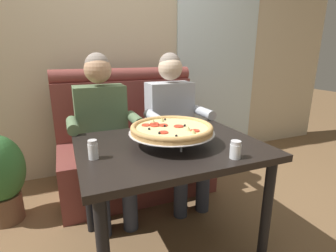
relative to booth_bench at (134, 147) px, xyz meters
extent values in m
plane|color=brown|center=(0.00, -0.89, -0.40)|extent=(16.00, 16.00, 0.00)
cube|color=beige|center=(0.00, 0.57, 1.00)|extent=(6.00, 0.12, 2.80)
cube|color=white|center=(1.23, 0.50, 1.00)|extent=(1.10, 0.02, 2.80)
cube|color=brown|center=(0.00, -0.13, -0.17)|extent=(1.36, 0.60, 0.46)
cube|color=brown|center=(0.00, 0.26, 0.29)|extent=(1.36, 0.18, 0.65)
cylinder|color=brown|center=(0.00, 0.26, 0.66)|extent=(1.36, 0.14, 0.14)
cube|color=black|center=(0.00, -0.89, 0.32)|extent=(1.10, 0.85, 0.04)
cylinder|color=black|center=(0.48, -1.25, -0.05)|extent=(0.06, 0.06, 0.69)
cylinder|color=black|center=(-0.48, -0.54, -0.05)|extent=(0.06, 0.06, 0.69)
cylinder|color=black|center=(0.48, -0.54, -0.05)|extent=(0.06, 0.06, 0.69)
cube|color=#2D3342|center=(-0.31, -0.38, 0.14)|extent=(0.34, 0.40, 0.15)
cylinder|color=#2D3342|center=(-0.41, -0.63, -0.17)|extent=(0.11, 0.11, 0.46)
cylinder|color=#2D3342|center=(-0.21, -0.63, -0.17)|extent=(0.11, 0.11, 0.46)
cube|color=#56704C|center=(-0.31, -0.16, 0.34)|extent=(0.40, 0.22, 0.56)
cylinder|color=#56704C|center=(-0.54, -0.38, 0.38)|extent=(0.08, 0.28, 0.08)
cylinder|color=#56704C|center=(-0.08, -0.38, 0.38)|extent=(0.08, 0.28, 0.08)
sphere|color=tan|center=(-0.31, -0.18, 0.75)|extent=(0.21, 0.21, 0.21)
sphere|color=gray|center=(-0.31, -0.17, 0.78)|extent=(0.19, 0.19, 0.19)
cube|color=#2D3342|center=(0.31, -0.38, 0.14)|extent=(0.34, 0.40, 0.15)
cylinder|color=#2D3342|center=(0.21, -0.63, -0.17)|extent=(0.11, 0.11, 0.46)
cylinder|color=#2D3342|center=(0.41, -0.63, -0.17)|extent=(0.11, 0.11, 0.46)
cube|color=#B2B7C1|center=(0.31, -0.16, 0.34)|extent=(0.40, 0.22, 0.56)
cylinder|color=#B2B7C1|center=(0.08, -0.38, 0.38)|extent=(0.08, 0.28, 0.08)
cylinder|color=#B2B7C1|center=(0.54, -0.38, 0.38)|extent=(0.08, 0.28, 0.08)
sphere|color=beige|center=(0.31, -0.18, 0.75)|extent=(0.21, 0.21, 0.21)
sphere|color=gray|center=(0.31, -0.17, 0.78)|extent=(0.19, 0.19, 0.19)
cylinder|color=silver|center=(0.01, -1.04, 0.37)|extent=(0.01, 0.01, 0.08)
cylinder|color=silver|center=(-0.11, -0.84, 0.37)|extent=(0.01, 0.01, 0.08)
cylinder|color=silver|center=(0.12, -0.84, 0.37)|extent=(0.01, 0.01, 0.08)
torus|color=silver|center=(0.01, -0.91, 0.41)|extent=(0.28, 0.28, 0.01)
cylinder|color=silver|center=(0.01, -0.91, 0.41)|extent=(0.51, 0.51, 0.00)
cylinder|color=tan|center=(0.01, -0.91, 0.42)|extent=(0.49, 0.49, 0.02)
torus|color=tan|center=(0.01, -0.91, 0.44)|extent=(0.49, 0.49, 0.03)
cylinder|color=beige|center=(0.01, -0.91, 0.44)|extent=(0.43, 0.43, 0.01)
cylinder|color=red|center=(0.10, -1.03, 0.45)|extent=(0.05, 0.05, 0.01)
cylinder|color=red|center=(-0.08, -0.99, 0.45)|extent=(0.05, 0.05, 0.01)
cylinder|color=red|center=(-0.03, -0.85, 0.45)|extent=(0.06, 0.06, 0.01)
cylinder|color=red|center=(-0.12, -0.81, 0.45)|extent=(0.06, 0.06, 0.01)
cylinder|color=red|center=(-0.07, -0.80, 0.45)|extent=(0.06, 0.06, 0.01)
cylinder|color=red|center=(0.05, -0.91, 0.45)|extent=(0.06, 0.06, 0.01)
cylinder|color=red|center=(-0.08, -0.84, 0.45)|extent=(0.06, 0.06, 0.01)
sphere|color=black|center=(-0.11, -1.00, 0.45)|extent=(0.01, 0.01, 0.01)
sphere|color=black|center=(0.03, -0.74, 0.45)|extent=(0.01, 0.01, 0.01)
sphere|color=black|center=(-0.04, -1.08, 0.45)|extent=(0.01, 0.01, 0.01)
sphere|color=black|center=(0.09, -0.92, 0.45)|extent=(0.01, 0.01, 0.01)
sphere|color=black|center=(-0.03, -0.88, 0.45)|extent=(0.01, 0.01, 0.01)
sphere|color=black|center=(-0.14, -0.90, 0.45)|extent=(0.01, 0.01, 0.01)
cone|color=#CCC675|center=(0.00, -0.76, 0.46)|extent=(0.04, 0.04, 0.02)
cone|color=#CCC675|center=(-0.07, -0.77, 0.46)|extent=(0.04, 0.04, 0.02)
cone|color=#CCC675|center=(0.07, -1.06, 0.46)|extent=(0.04, 0.04, 0.02)
cone|color=#CCC675|center=(0.07, -1.00, 0.46)|extent=(0.04, 0.04, 0.02)
cylinder|color=white|center=(0.23, -1.23, 0.37)|extent=(0.06, 0.06, 0.08)
cylinder|color=silver|center=(0.23, -1.23, 0.36)|extent=(0.05, 0.05, 0.05)
cylinder|color=silver|center=(0.23, -1.23, 0.42)|extent=(0.05, 0.05, 0.02)
cylinder|color=white|center=(-0.46, -0.95, 0.38)|extent=(0.05, 0.05, 0.08)
cylinder|color=#4C6633|center=(-0.46, -0.95, 0.36)|extent=(0.04, 0.04, 0.05)
cylinder|color=silver|center=(-0.46, -0.95, 0.43)|extent=(0.05, 0.05, 0.02)
cylinder|color=black|center=(1.25, 1.00, -0.18)|extent=(0.02, 0.02, 0.44)
cylinder|color=black|center=(1.35, 1.24, -0.18)|extent=(0.02, 0.02, 0.44)
cylinder|color=black|center=(1.01, 1.10, -0.18)|extent=(0.02, 0.02, 0.44)
cylinder|color=black|center=(1.11, 1.34, -0.18)|extent=(0.02, 0.02, 0.44)
cylinder|color=black|center=(1.18, 1.17, 0.05)|extent=(0.40, 0.40, 0.02)
cube|color=black|center=(1.03, 1.23, 0.25)|extent=(0.15, 0.30, 0.42)
cylinder|color=brown|center=(-1.08, -0.16, -0.29)|extent=(0.24, 0.24, 0.22)
camera|label=1|loc=(-0.58, -2.25, 0.87)|focal=27.27mm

